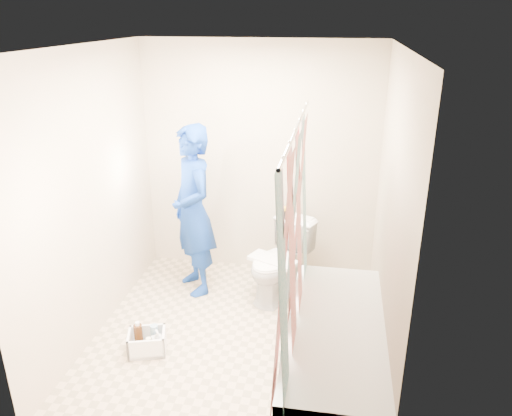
% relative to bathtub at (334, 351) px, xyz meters
% --- Properties ---
extents(floor, '(2.60, 2.60, 0.00)m').
position_rel_bathtub_xyz_m(floor, '(-0.85, 0.43, -0.27)').
color(floor, tan).
rests_on(floor, ground).
extents(ceiling, '(2.40, 2.60, 0.02)m').
position_rel_bathtub_xyz_m(ceiling, '(-0.85, 0.43, 2.13)').
color(ceiling, silver).
rests_on(ceiling, wall_back).
extents(wall_back, '(2.40, 0.02, 2.40)m').
position_rel_bathtub_xyz_m(wall_back, '(-0.85, 1.73, 0.93)').
color(wall_back, tan).
rests_on(wall_back, ground).
extents(wall_front, '(2.40, 0.02, 2.40)m').
position_rel_bathtub_xyz_m(wall_front, '(-0.85, -0.88, 0.93)').
color(wall_front, tan).
rests_on(wall_front, ground).
extents(wall_left, '(0.02, 2.60, 2.40)m').
position_rel_bathtub_xyz_m(wall_left, '(-2.05, 0.43, 0.93)').
color(wall_left, tan).
rests_on(wall_left, ground).
extents(wall_right, '(0.02, 2.60, 2.40)m').
position_rel_bathtub_xyz_m(wall_right, '(0.35, 0.43, 0.93)').
color(wall_right, tan).
rests_on(wall_right, ground).
extents(bathtub, '(0.70, 1.75, 0.50)m').
position_rel_bathtub_xyz_m(bathtub, '(0.00, 0.00, 0.00)').
color(bathtub, white).
rests_on(bathtub, ground).
extents(curtain_rod, '(0.02, 1.90, 0.02)m').
position_rel_bathtub_xyz_m(curtain_rod, '(-0.33, 0.00, 1.68)').
color(curtain_rod, silver).
rests_on(curtain_rod, wall_back).
extents(shower_curtain, '(0.06, 1.75, 1.80)m').
position_rel_bathtub_xyz_m(shower_curtain, '(-0.33, 0.00, 0.75)').
color(shower_curtain, silver).
rests_on(shower_curtain, curtain_rod).
extents(toilet, '(0.69, 0.85, 0.75)m').
position_rel_bathtub_xyz_m(toilet, '(-0.56, 1.14, 0.11)').
color(toilet, white).
rests_on(toilet, ground).
extents(tank_lid, '(0.50, 0.38, 0.04)m').
position_rel_bathtub_xyz_m(tank_lid, '(-0.61, 1.03, 0.17)').
color(tank_lid, silver).
rests_on(tank_lid, toilet).
extents(tank_internals, '(0.17, 0.10, 0.25)m').
position_rel_bathtub_xyz_m(tank_internals, '(-0.51, 1.34, 0.47)').
color(tank_internals, black).
rests_on(tank_internals, toilet).
extents(plumber, '(0.69, 0.73, 1.68)m').
position_rel_bathtub_xyz_m(plumber, '(-1.40, 1.15, 0.57)').
color(plumber, '#0E1593').
rests_on(plumber, ground).
extents(cleaning_caddy, '(0.36, 0.32, 0.23)m').
position_rel_bathtub_xyz_m(cleaning_caddy, '(-1.51, 0.10, -0.18)').
color(cleaning_caddy, white).
rests_on(cleaning_caddy, ground).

